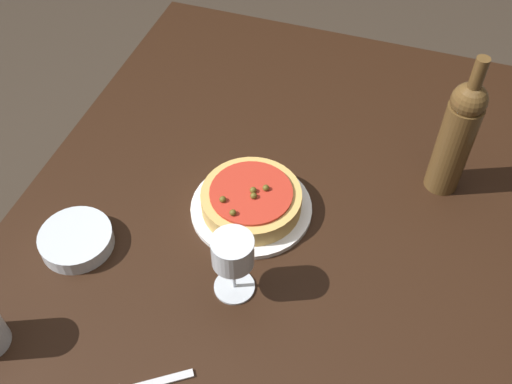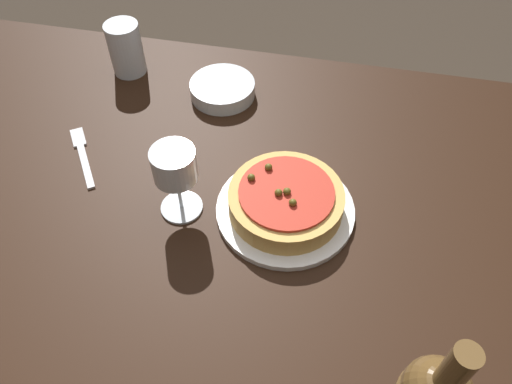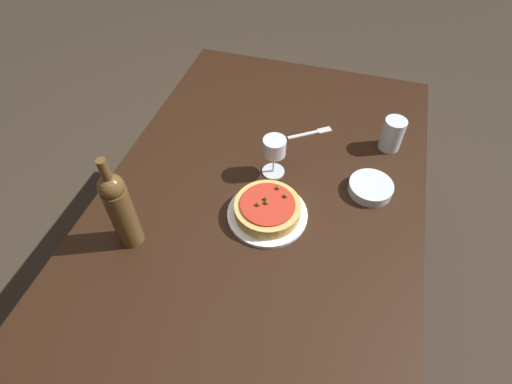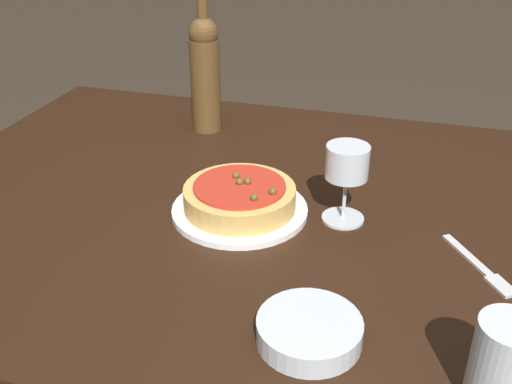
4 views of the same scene
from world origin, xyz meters
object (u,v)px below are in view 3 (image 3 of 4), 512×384
dinner_plate (267,214)px  wine_bottle (120,209)px  water_cup (392,134)px  fork (313,133)px  pizza (268,208)px  dining_table (263,203)px  side_bowl (371,188)px  wine_glass (274,149)px

dinner_plate → wine_bottle: 0.44m
water_cup → fork: (-0.00, 0.28, -0.06)m
dinner_plate → pizza: 0.03m
dining_table → side_bowl: bearing=-75.0°
dinner_plate → wine_bottle: (-0.20, 0.37, 0.14)m
side_bowl → pizza: bearing=123.0°
fork → wine_bottle: bearing=-158.5°
fork → water_cup: bearing=-33.4°
dining_table → dinner_plate: size_ratio=6.18×
wine_bottle → wine_glass: bearing=-40.7°
pizza → side_bowl: bearing=-57.0°
wine_bottle → side_bowl: wine_bottle is taller
dinner_plate → dining_table: bearing=21.9°
pizza → wine_glass: bearing=9.2°
dining_table → water_cup: 0.53m
wine_bottle → fork: wine_bottle is taller
wine_bottle → fork: size_ratio=2.12×
dining_table → wine_glass: bearing=-7.3°
pizza → side_bowl: size_ratio=1.43×
dining_table → side_bowl: (0.09, -0.34, 0.09)m
water_cup → fork: water_cup is taller
water_cup → side_bowl: water_cup is taller
pizza → water_cup: bearing=-38.4°
dining_table → wine_bottle: (-0.31, 0.33, 0.22)m
wine_glass → fork: wine_glass is taller
pizza → wine_glass: 0.21m
fork → pizza: bearing=-132.4°
pizza → water_cup: water_cup is taller
water_cup → pizza: bearing=141.6°
dining_table → pizza: pizza is taller
dining_table → fork: (0.33, -0.10, 0.08)m
side_bowl → fork: (0.23, 0.24, -0.01)m
wine_glass → pizza: bearing=-170.8°
dinner_plate → water_cup: bearing=-38.4°
wine_bottle → dinner_plate: bearing=-61.2°
dining_table → fork: size_ratio=10.02×
pizza → side_bowl: pizza is taller
dining_table → wine_bottle: 0.50m
wine_bottle → fork: bearing=-34.2°
wine_bottle → water_cup: (0.64, -0.71, -0.08)m
dining_table → wine_bottle: wine_bottle is taller
dinner_plate → side_bowl: bearing=-57.0°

